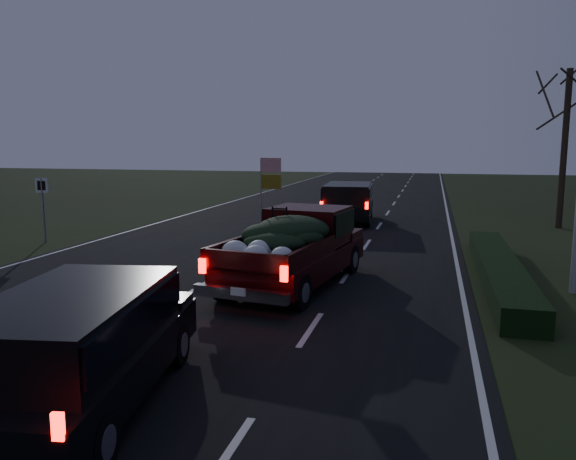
% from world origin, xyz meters
% --- Properties ---
extents(ground, '(120.00, 120.00, 0.00)m').
position_xyz_m(ground, '(0.00, 0.00, 0.00)').
color(ground, black).
rests_on(ground, ground).
extents(road_asphalt, '(14.00, 120.00, 0.02)m').
position_xyz_m(road_asphalt, '(0.00, 0.00, 0.01)').
color(road_asphalt, black).
rests_on(road_asphalt, ground).
extents(hedge_row, '(1.00, 10.00, 0.60)m').
position_xyz_m(hedge_row, '(7.80, 3.00, 0.30)').
color(hedge_row, black).
rests_on(hedge_row, ground).
extents(route_sign, '(0.55, 0.08, 2.50)m').
position_xyz_m(route_sign, '(-8.50, 5.00, 1.66)').
color(route_sign, gray).
rests_on(route_sign, ground).
extents(bare_tree_far, '(3.60, 3.60, 7.00)m').
position_xyz_m(bare_tree_far, '(11.50, 14.00, 5.23)').
color(bare_tree_far, black).
rests_on(bare_tree_far, ground).
extents(pickup_truck, '(3.04, 6.06, 3.04)m').
position_xyz_m(pickup_truck, '(2.41, 1.00, 1.14)').
color(pickup_truck, '#360709').
rests_on(pickup_truck, ground).
extents(lead_suv, '(2.58, 5.43, 1.52)m').
position_xyz_m(lead_suv, '(2.00, 13.44, 1.15)').
color(lead_suv, black).
rests_on(lead_suv, ground).
extents(rear_suv, '(2.84, 5.23, 1.43)m').
position_xyz_m(rear_suv, '(1.13, -6.75, 1.08)').
color(rear_suv, black).
rests_on(rear_suv, ground).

